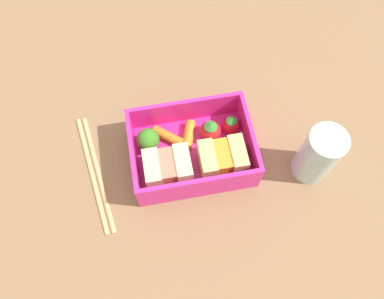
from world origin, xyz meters
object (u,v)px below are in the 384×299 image
object	(u,v)px
strawberry_left	(231,125)
carrot_stick_left	(187,135)
sandwich_left	(222,159)
drinking_glass	(318,155)
strawberry_far_left	(210,131)
broccoli_floret	(148,140)
carrot_stick_far_left	(168,136)
chopstick_pair	(94,170)
sandwich_center_left	(168,168)

from	to	relation	value
strawberry_left	carrot_stick_left	xyz separation A→B (cm)	(6.81, 0.20, -0.70)
sandwich_left	drinking_glass	world-z (taller)	drinking_glass
strawberry_left	strawberry_far_left	distance (cm)	3.36
carrot_stick_left	strawberry_left	bearing A→B (deg)	-178.32
sandwich_left	strawberry_left	xyz separation A→B (cm)	(-2.59, -5.43, -0.75)
broccoli_floret	carrot_stick_left	bearing A→B (deg)	-174.18
strawberry_left	carrot_stick_far_left	distance (cm)	9.59
strawberry_far_left	chopstick_pair	distance (cm)	18.20
broccoli_floret	sandwich_center_left	bearing A→B (deg)	114.97
carrot_stick_left	sandwich_center_left	bearing A→B (deg)	55.82
strawberry_far_left	drinking_glass	world-z (taller)	drinking_glass
carrot_stick_left	broccoli_floret	world-z (taller)	broccoli_floret
sandwich_left	chopstick_pair	size ratio (longest dim) A/B	0.33
strawberry_far_left	carrot_stick_left	xyz separation A→B (cm)	(3.51, -0.41, -0.94)
carrot_stick_far_left	chopstick_pair	size ratio (longest dim) A/B	0.26
strawberry_far_left	broccoli_floret	xyz separation A→B (cm)	(9.24, 0.18, 0.82)
broccoli_floret	chopstick_pair	world-z (taller)	broccoli_floret
strawberry_left	chopstick_pair	size ratio (longest dim) A/B	0.17
strawberry_far_left	broccoli_floret	distance (cm)	9.27
sandwich_left	drinking_glass	distance (cm)	13.20
carrot_stick_left	chopstick_pair	size ratio (longest dim) A/B	0.23
sandwich_left	carrot_stick_far_left	bearing A→B (deg)	-38.56
sandwich_left	strawberry_left	distance (cm)	6.07
strawberry_left	strawberry_far_left	world-z (taller)	strawberry_far_left
broccoli_floret	sandwich_left	bearing A→B (deg)	154.92
sandwich_left	chopstick_pair	bearing A→B (deg)	-8.39
strawberry_far_left	carrot_stick_left	world-z (taller)	strawberry_far_left
strawberry_far_left	strawberry_left	bearing A→B (deg)	-169.61
strawberry_left	broccoli_floret	bearing A→B (deg)	3.57
sandwich_left	sandwich_center_left	size ratio (longest dim) A/B	1.00
strawberry_left	strawberry_far_left	bearing A→B (deg)	10.39
carrot_stick_left	strawberry_far_left	bearing A→B (deg)	173.43
chopstick_pair	carrot_stick_left	bearing A→B (deg)	-170.18
sandwich_center_left	carrot_stick_left	bearing A→B (deg)	-124.18
broccoli_floret	drinking_glass	distance (cm)	23.93
sandwich_center_left	strawberry_far_left	xyz separation A→B (cm)	(-7.07, -4.83, -0.51)
carrot_stick_left	carrot_stick_far_left	distance (cm)	2.77
strawberry_left	strawberry_far_left	size ratio (longest dim) A/B	0.87
sandwich_center_left	broccoli_floret	size ratio (longest dim) A/B	1.49
drinking_glass	broccoli_floret	bearing A→B (deg)	-17.35
carrot_stick_far_left	chopstick_pair	distance (cm)	12.07
carrot_stick_left	broccoli_floret	xyz separation A→B (cm)	(5.72, 0.58, 1.76)
sandwich_center_left	broccoli_floret	distance (cm)	5.14
carrot_stick_far_left	drinking_glass	xyz separation A→B (cm)	(-19.84, 8.03, 3.03)
strawberry_far_left	sandwich_left	bearing A→B (deg)	98.29
chopstick_pair	carrot_stick_far_left	bearing A→B (deg)	-166.41
carrot_stick_far_left	sandwich_left	bearing A→B (deg)	141.44
strawberry_far_left	carrot_stick_far_left	bearing A→B (deg)	-6.62
sandwich_left	drinking_glass	bearing A→B (deg)	169.11
sandwich_center_left	sandwich_left	bearing A→B (deg)	180.00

